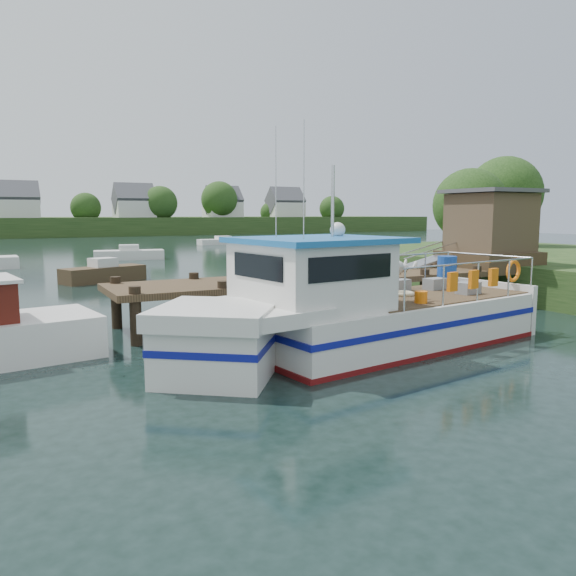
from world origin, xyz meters
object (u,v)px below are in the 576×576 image
moored_b (129,254)px  dock (443,247)px  lobster_boat (355,313)px  moored_rowboat (103,273)px  moored_far (223,241)px  moored_c (314,253)px

moored_b → dock: bearing=-102.6°
dock → lobster_boat: size_ratio=1.42×
moored_rowboat → lobster_boat: bearing=-71.7°
moored_b → moored_far: bearing=24.7°
lobster_boat → moored_c: 30.45m
lobster_boat → moored_b: bearing=79.8°
moored_far → moored_c: bearing=-107.1°
dock → moored_c: dock is taller
moored_rowboat → moored_c: size_ratio=0.59×
moored_rowboat → dock: bearing=-44.4°
moored_far → moored_c: size_ratio=0.74×
dock → moored_far: 45.07m
lobster_boat → moored_rowboat: bearing=91.3°
moored_rowboat → moored_c: bearing=34.3°
lobster_boat → moored_b: size_ratio=2.16×
moored_far → moored_c: moored_c is taller
lobster_boat → dock: bearing=24.6°
dock → moored_rowboat: bearing=126.6°
dock → lobster_boat: bearing=-147.4°
moored_c → dock: bearing=-129.2°
lobster_boat → moored_c: (14.58, 26.73, -0.57)m
moored_rowboat → moored_far: (18.55, 30.45, -0.10)m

